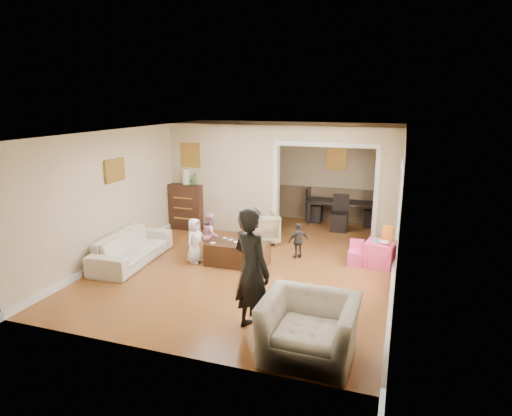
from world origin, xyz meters
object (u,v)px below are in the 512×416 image
(sofa, at_px, (132,248))
(cyan_cup, at_px, (375,240))
(table_lamp, at_px, (186,177))
(child_toddler, at_px, (298,241))
(armchair_back, at_px, (260,228))
(adult_person, at_px, (251,270))
(child_kneel_b, at_px, (211,235))
(coffee_cup, at_px, (241,242))
(dining_table, at_px, (343,212))
(armchair_front, at_px, (309,328))
(child_kneel_a, at_px, (195,241))
(play_table, at_px, (380,254))
(coffee_table, at_px, (237,254))
(dresser, at_px, (187,206))

(sofa, height_order, cyan_cup, sofa)
(table_lamp, bearing_deg, child_toddler, -21.03)
(armchair_back, distance_m, adult_person, 3.89)
(table_lamp, relative_size, child_kneel_b, 0.39)
(coffee_cup, height_order, dining_table, dining_table)
(adult_person, distance_m, child_toddler, 3.07)
(table_lamp, relative_size, cyan_cup, 4.50)
(sofa, xyz_separation_m, armchair_front, (4.04, -2.10, 0.09))
(table_lamp, bearing_deg, sofa, -88.98)
(dining_table, height_order, child_kneel_a, child_kneel_a)
(sofa, xyz_separation_m, adult_person, (3.14, -1.73, 0.60))
(sofa, height_order, play_table, sofa)
(cyan_cup, xyz_separation_m, child_kneel_b, (-3.26, -0.47, -0.08))
(table_lamp, height_order, adult_person, adult_person)
(table_lamp, distance_m, cyan_cup, 4.87)
(table_lamp, height_order, child_toddler, table_lamp)
(coffee_cup, bearing_deg, play_table, 18.79)
(sofa, height_order, coffee_table, sofa)
(adult_person, relative_size, child_kneel_a, 1.98)
(dining_table, bearing_deg, sofa, -130.10)
(armchair_back, relative_size, coffee_cup, 8.32)
(armchair_back, height_order, cyan_cup, armchair_back)
(dresser, distance_m, adult_person, 5.31)
(dining_table, distance_m, child_kneel_b, 3.99)
(dining_table, xyz_separation_m, child_kneel_a, (-2.42, -3.72, 0.14))
(table_lamp, height_order, dining_table, table_lamp)
(dining_table, distance_m, child_toddler, 2.87)
(armchair_front, height_order, child_toddler, armchair_front)
(armchair_front, height_order, adult_person, adult_person)
(armchair_front, relative_size, table_lamp, 3.27)
(sofa, height_order, child_toddler, child_toddler)
(coffee_table, height_order, child_kneel_b, child_kneel_b)
(armchair_back, bearing_deg, child_toddler, 113.54)
(dresser, bearing_deg, table_lamp, 0.00)
(sofa, height_order, armchair_front, armchair_front)
(coffee_cup, relative_size, adult_person, 0.05)
(sofa, bearing_deg, table_lamp, -2.66)
(cyan_cup, distance_m, child_kneel_a, 3.54)
(dining_table, bearing_deg, coffee_table, -112.48)
(sofa, bearing_deg, coffee_table, -78.95)
(table_lamp, distance_m, child_kneel_a, 2.60)
(cyan_cup, distance_m, dining_table, 2.98)
(armchair_back, height_order, coffee_table, armchair_back)
(coffee_table, bearing_deg, dresser, 136.92)
(cyan_cup, distance_m, adult_person, 3.40)
(play_table, relative_size, cyan_cup, 6.46)
(armchair_front, distance_m, dresser, 6.15)
(cyan_cup, height_order, adult_person, adult_person)
(armchair_back, relative_size, adult_person, 0.42)
(dresser, bearing_deg, play_table, -13.44)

